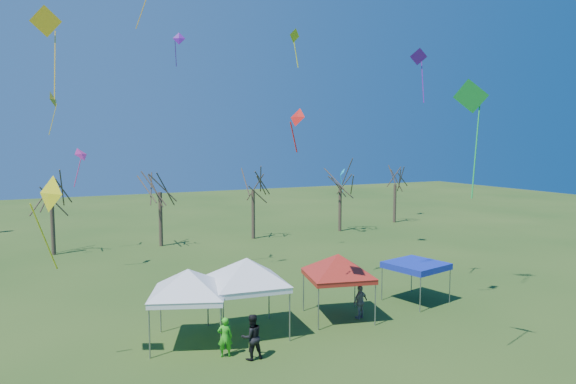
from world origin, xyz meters
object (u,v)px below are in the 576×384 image
at_px(tree_3, 253,173).
at_px(tent_white_west, 188,274).
at_px(tree_1, 51,182).
at_px(person_dark, 252,337).
at_px(tent_red, 338,258).
at_px(tent_blue, 416,266).
at_px(tree_2, 160,173).
at_px(person_green, 225,337).
at_px(tree_4, 340,171).
at_px(tent_white_mid, 247,263).
at_px(person_grey, 360,302).
at_px(tree_5, 395,171).

height_order(tree_3, tent_white_west, tree_3).
bearing_deg(tent_white_west, tree_1, 102.37).
distance_m(tent_white_west, person_dark, 3.99).
xyz_separation_m(tent_red, tent_blue, (5.33, 0.41, -1.05)).
relative_size(tent_blue, person_dark, 1.77).
bearing_deg(tent_white_west, tree_2, 81.01).
relative_size(tree_2, person_green, 4.86).
bearing_deg(tree_4, person_green, -130.44).
bearing_deg(person_dark, tent_red, -155.38).
bearing_deg(tent_white_mid, tent_blue, 2.02).
bearing_deg(person_dark, person_grey, -162.75).
xyz_separation_m(tree_2, tent_red, (4.17, -22.13, -3.20)).
xyz_separation_m(tent_white_west, person_dark, (1.88, -2.75, -2.20)).
xyz_separation_m(tree_2, person_dark, (-1.61, -24.84, -5.34)).
relative_size(tent_white_mid, tent_blue, 1.39).
relative_size(tree_1, tent_white_mid, 1.61).
distance_m(tree_3, tent_white_mid, 23.74).
bearing_deg(person_grey, tent_red, -46.50).
bearing_deg(tree_2, person_dark, -93.72).
relative_size(tent_blue, person_grey, 1.97).
bearing_deg(person_green, tree_1, -60.70).
xyz_separation_m(person_dark, person_green, (-0.90, 0.72, -0.11)).
relative_size(tent_white_west, person_green, 2.46).
xyz_separation_m(tree_2, tent_white_mid, (-0.73, -22.08, -2.95)).
height_order(tree_1, tent_white_west, tree_1).
height_order(tree_3, tree_4, tree_3).
bearing_deg(tree_3, tree_5, 6.52).
bearing_deg(tree_3, tree_4, -0.26).
bearing_deg(tree_4, tree_3, 179.74).
bearing_deg(tent_red, tent_white_west, 179.70).
bearing_deg(tent_blue, tree_2, 113.63).
relative_size(tree_3, tree_4, 1.00).
bearing_deg(tree_3, tree_1, 177.94).
distance_m(tent_white_west, tent_white_mid, 2.77).
bearing_deg(person_grey, person_green, -7.21).
relative_size(tree_3, person_grey, 4.63).
bearing_deg(tent_blue, person_grey, -167.54).
bearing_deg(tree_5, person_green, -137.94).
bearing_deg(tree_3, tent_blue, -87.04).
bearing_deg(tent_red, tree_2, 100.68).
bearing_deg(tree_1, tent_blue, -50.85).
height_order(tent_white_west, person_green, tent_white_west).
bearing_deg(tree_2, tent_white_west, -98.99).
xyz_separation_m(tent_white_west, tent_blue, (13.00, 0.37, -1.11)).
bearing_deg(person_green, tent_blue, -152.97).
distance_m(tent_red, person_green, 7.33).
bearing_deg(person_dark, tent_white_mid, -108.19).
bearing_deg(tent_blue, tree_1, 129.15).
distance_m(tree_3, tree_5, 17.81).
bearing_deg(person_dark, person_green, -39.16).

